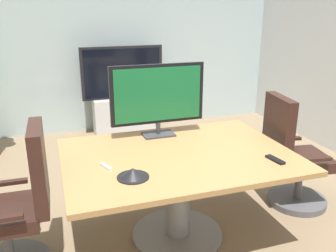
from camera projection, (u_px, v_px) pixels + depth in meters
ground_plane at (182, 230)px, 3.15m from camera, size 7.09×7.09×0.00m
wall_back_glass_partition at (112, 37)px, 5.45m from camera, size 5.22×0.10×2.83m
conference_table at (178, 175)px, 2.90m from camera, size 1.78×1.28×0.75m
office_chair_left at (18, 213)px, 2.57m from camera, size 0.60×0.58×1.09m
office_chair_right at (292, 161)px, 3.43m from camera, size 0.63×0.60×1.09m
tv_monitor at (158, 96)px, 3.15m from camera, size 0.84×0.18×0.64m
wall_display_unit at (123, 105)px, 5.45m from camera, size 1.20×0.36×1.31m
conference_phone at (133, 173)px, 2.44m from camera, size 0.22×0.22×0.07m
remote_control at (275, 160)px, 2.71m from camera, size 0.07×0.18×0.02m
whiteboard_marker at (106, 167)px, 2.59m from camera, size 0.07×0.13×0.02m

